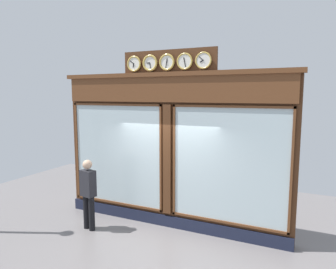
% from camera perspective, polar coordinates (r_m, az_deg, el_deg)
% --- Properties ---
extents(shop_facade, '(5.84, 0.42, 4.21)m').
position_cam_1_polar(shop_facade, '(7.36, 0.41, -2.80)').
color(shop_facade, '#4C2B16').
rests_on(shop_facade, ground_plane).
extents(pedestrian, '(0.40, 0.29, 1.69)m').
position_cam_1_polar(pedestrian, '(7.56, -14.66, -10.24)').
color(pedestrian, black).
rests_on(pedestrian, ground_plane).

